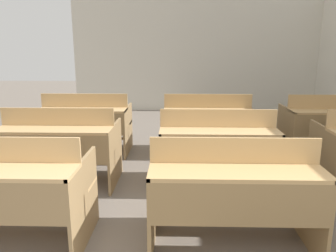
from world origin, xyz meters
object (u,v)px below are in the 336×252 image
Objects in this scene: bench_third_left at (86,122)px; bench_third_center at (207,123)px; bench_second_left at (60,145)px; bench_front_left at (3,189)px; bench_third_right at (330,124)px; bench_front_center at (232,191)px; bench_second_center at (217,147)px.

bench_third_center is at bearing 0.11° from bench_third_left.
bench_front_left is at bearing -90.96° from bench_second_left.
bench_front_left is 1.00× the size of bench_second_left.
bench_third_right is at bearing -0.28° from bench_third_left.
bench_front_left is 1.00× the size of bench_third_left.
bench_third_left is 1.00× the size of bench_third_right.
bench_third_left is at bearing -179.89° from bench_third_center.
bench_third_right is (1.83, 2.38, 0.00)m from bench_front_center.
bench_third_center is (1.81, 1.19, 0.00)m from bench_second_left.
bench_front_center is 2.40m from bench_third_center.
bench_second_left is 1.00× the size of bench_third_center.
bench_front_left and bench_second_center have the same top height.
bench_third_right is (3.64, 2.41, 0.00)m from bench_front_left.
bench_third_center is (1.83, 2.43, 0.00)m from bench_front_left.
bench_front_center is 1.00× the size of bench_third_center.
bench_front_left is at bearing -179.10° from bench_front_center.
bench_front_left and bench_third_center have the same top height.
bench_front_left is 1.00× the size of bench_front_center.
bench_front_center and bench_third_right have the same top height.
bench_second_left is 1.19m from bench_third_left.
bench_second_left is at bearing -146.66° from bench_third_center.
bench_front_left is 2.43m from bench_third_left.
bench_second_left is 3.81m from bench_third_right.
bench_second_left is at bearing 89.04° from bench_front_left.
bench_third_left is (-1.84, 1.22, 0.00)m from bench_second_center.
bench_second_left is at bearing -88.85° from bench_third_left.
bench_front_left is 1.82m from bench_front_center.
bench_third_left is (-1.82, 2.40, 0.00)m from bench_front_center.
bench_third_center is at bearing 89.63° from bench_front_center.
bench_third_left is (-0.02, 1.19, 0.00)m from bench_second_left.
bench_second_left is 1.82m from bench_second_center.
bench_second_center is (1.82, -0.03, 0.00)m from bench_second_left.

